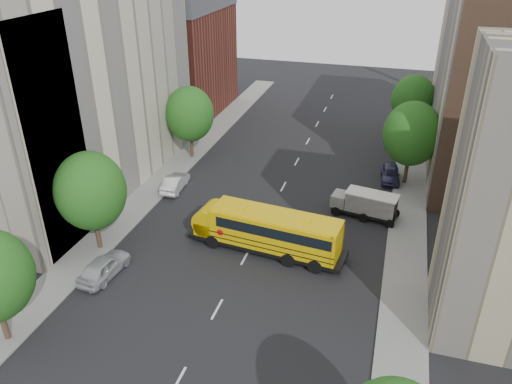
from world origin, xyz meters
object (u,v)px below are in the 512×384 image
at_px(safari_truck, 366,204).
at_px(parked_car_5, 395,136).
at_px(school_bus, 265,229).
at_px(parked_car_0, 104,267).
at_px(street_tree_4, 412,134).
at_px(street_tree_5, 413,100).
at_px(street_tree_1, 91,191).
at_px(parked_car_1, 175,182).
at_px(street_tree_2, 190,114).
at_px(parked_car_4, 390,173).

height_order(safari_truck, parked_car_5, safari_truck).
relative_size(school_bus, parked_car_0, 2.73).
xyz_separation_m(street_tree_4, street_tree_5, (-0.00, 12.00, -0.37)).
relative_size(street_tree_4, school_bus, 0.66).
height_order(street_tree_4, parked_car_0, street_tree_4).
relative_size(street_tree_1, street_tree_5, 1.05).
distance_m(street_tree_5, safari_truck, 19.93).
bearing_deg(parked_car_1, street_tree_2, -84.02).
relative_size(street_tree_4, safari_truck, 1.46).
bearing_deg(safari_truck, parked_car_1, -169.89).
xyz_separation_m(street_tree_5, safari_truck, (-3.07, -19.38, -3.50)).
bearing_deg(street_tree_2, school_bus, -50.33).
height_order(street_tree_1, parked_car_4, street_tree_1).
distance_m(street_tree_1, parked_car_4, 27.86).
distance_m(street_tree_1, parked_car_5, 35.50).
relative_size(parked_car_4, parked_car_5, 1.04).
relative_size(street_tree_2, safari_truck, 1.39).
height_order(school_bus, parked_car_0, school_bus).
xyz_separation_m(street_tree_4, parked_car_1, (-20.60, -7.37, -4.37)).
height_order(street_tree_2, safari_truck, street_tree_2).
distance_m(street_tree_4, parked_car_1, 22.31).
height_order(school_bus, parked_car_1, school_bus).
xyz_separation_m(street_tree_2, parked_car_0, (2.20, -20.90, -4.06)).
bearing_deg(street_tree_1, parked_car_1, 82.50).
distance_m(street_tree_4, parked_car_5, 11.55).
height_order(street_tree_2, parked_car_1, street_tree_2).
height_order(street_tree_5, safari_truck, street_tree_5).
bearing_deg(parked_car_0, street_tree_5, -116.45).
relative_size(street_tree_2, parked_car_4, 1.81).
distance_m(safari_truck, parked_car_1, 17.54).
bearing_deg(parked_car_1, parked_car_5, -141.68).
bearing_deg(street_tree_5, school_bus, -110.23).
bearing_deg(parked_car_0, parked_car_4, -126.40).
distance_m(street_tree_1, parked_car_0, 5.55).
bearing_deg(street_tree_4, street_tree_2, 180.00).
bearing_deg(school_bus, street_tree_1, -158.35).
height_order(street_tree_2, street_tree_4, street_tree_4).
height_order(street_tree_5, parked_car_4, street_tree_5).
xyz_separation_m(street_tree_2, parked_car_1, (1.40, -7.37, -4.12)).
distance_m(street_tree_1, street_tree_2, 18.00).
bearing_deg(parked_car_0, street_tree_1, -48.24).
height_order(street_tree_4, parked_car_1, street_tree_4).
xyz_separation_m(street_tree_5, parked_car_4, (-1.40, -11.72, -3.98)).
bearing_deg(parked_car_4, parked_car_5, 84.95).
bearing_deg(school_bus, parked_car_1, 152.23).
bearing_deg(school_bus, street_tree_5, 76.15).
relative_size(school_bus, parked_car_5, 2.99).
distance_m(street_tree_4, safari_truck, 8.88).
distance_m(street_tree_2, safari_truck, 20.64).
bearing_deg(street_tree_1, school_bus, 15.27).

